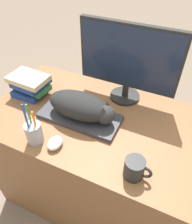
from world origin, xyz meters
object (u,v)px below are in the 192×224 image
object	(u,v)px
pen_cup	(34,132)
cat	(82,106)
computer_mouse	(55,143)
book_stack	(30,85)
coffee_mug	(135,168)
keyboard	(80,116)
monitor	(129,60)

from	to	relation	value
pen_cup	cat	bearing A→B (deg)	59.05
computer_mouse	book_stack	size ratio (longest dim) A/B	0.39
coffee_mug	pen_cup	world-z (taller)	pen_cup
cat	book_stack	world-z (taller)	cat
keyboard	cat	bearing A→B (deg)	0.00
keyboard	computer_mouse	bearing A→B (deg)	-93.90
monitor	computer_mouse	size ratio (longest dim) A/B	6.21
coffee_mug	keyboard	bearing A→B (deg)	150.35
keyboard	pen_cup	size ratio (longest dim) A/B	1.79
computer_mouse	coffee_mug	distance (m)	0.37
monitor	pen_cup	bearing A→B (deg)	-118.79
keyboard	coffee_mug	distance (m)	0.41
monitor	pen_cup	distance (m)	0.59
computer_mouse	coffee_mug	bearing A→B (deg)	1.13
monitor	book_stack	bearing A→B (deg)	-158.50
computer_mouse	pen_cup	distance (m)	0.11
keyboard	cat	world-z (taller)	cat
cat	book_stack	distance (m)	0.38
cat	computer_mouse	distance (m)	0.22
pen_cup	computer_mouse	bearing A→B (deg)	6.32
keyboard	monitor	world-z (taller)	monitor
cat	coffee_mug	distance (m)	0.40
keyboard	pen_cup	bearing A→B (deg)	-117.45
coffee_mug	monitor	bearing A→B (deg)	113.63
cat	pen_cup	bearing A→B (deg)	-120.95
monitor	coffee_mug	xyz separation A→B (m)	(0.21, -0.47, -0.20)
keyboard	pen_cup	world-z (taller)	pen_cup
computer_mouse	book_stack	distance (m)	0.44
pen_cup	keyboard	bearing A→B (deg)	62.55
cat	book_stack	xyz separation A→B (m)	(-0.37, 0.07, -0.02)
monitor	coffee_mug	bearing A→B (deg)	-66.37
computer_mouse	coffee_mug	size ratio (longest dim) A/B	0.74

